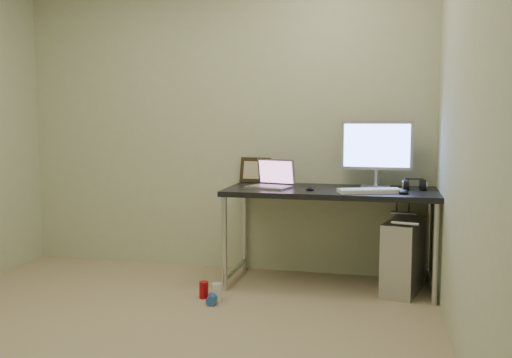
# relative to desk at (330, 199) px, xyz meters

# --- Properties ---
(floor) EXTENTS (3.50, 3.50, 0.00)m
(floor) POSITION_rel_desk_xyz_m (-0.96, -1.40, -0.67)
(floor) COLOR tan
(floor) RESTS_ON ground
(wall_back) EXTENTS (3.50, 0.02, 2.50)m
(wall_back) POSITION_rel_desk_xyz_m (-0.96, 0.35, 0.58)
(wall_back) COLOR beige
(wall_back) RESTS_ON ground
(wall_right) EXTENTS (0.02, 3.50, 2.50)m
(wall_right) POSITION_rel_desk_xyz_m (0.79, -1.40, 0.58)
(wall_right) COLOR beige
(wall_right) RESTS_ON ground
(desk) EXTENTS (1.58, 0.69, 0.75)m
(desk) POSITION_rel_desk_xyz_m (0.00, 0.00, 0.00)
(desk) COLOR black
(desk) RESTS_ON ground
(tower_computer) EXTENTS (0.34, 0.55, 0.57)m
(tower_computer) POSITION_rel_desk_xyz_m (0.54, -0.04, -0.40)
(tower_computer) COLOR #B9B9BE
(tower_computer) RESTS_ON ground
(cable_a) EXTENTS (0.01, 0.16, 0.69)m
(cable_a) POSITION_rel_desk_xyz_m (0.49, 0.30, -0.27)
(cable_a) COLOR black
(cable_a) RESTS_ON ground
(cable_b) EXTENTS (0.02, 0.11, 0.71)m
(cable_b) POSITION_rel_desk_xyz_m (0.58, 0.28, -0.29)
(cable_b) COLOR black
(cable_b) RESTS_ON ground
(can_red) EXTENTS (0.08, 0.08, 0.12)m
(can_red) POSITION_rel_desk_xyz_m (-0.85, -0.52, -0.61)
(can_red) COLOR #AF0A12
(can_red) RESTS_ON ground
(can_white) EXTENTS (0.08, 0.08, 0.13)m
(can_white) POSITION_rel_desk_xyz_m (-0.73, -0.57, -0.61)
(can_white) COLOR silver
(can_white) RESTS_ON ground
(can_blue) EXTENTS (0.09, 0.14, 0.07)m
(can_blue) POSITION_rel_desk_xyz_m (-0.75, -0.62, -0.64)
(can_blue) COLOR #2559B3
(can_blue) RESTS_ON ground
(laptop) EXTENTS (0.37, 0.33, 0.22)m
(laptop) POSITION_rel_desk_xyz_m (-0.45, -0.02, 0.13)
(laptop) COLOR silver
(laptop) RESTS_ON desk
(monitor) EXTENTS (0.55, 0.17, 0.51)m
(monitor) POSITION_rel_desk_xyz_m (0.33, 0.19, 0.38)
(monitor) COLOR silver
(monitor) RESTS_ON desk
(keyboard) EXTENTS (0.48, 0.29, 0.03)m
(keyboard) POSITION_rel_desk_xyz_m (0.30, -0.16, 0.09)
(keyboard) COLOR white
(keyboard) RESTS_ON desk
(mouse_right) EXTENTS (0.07, 0.11, 0.04)m
(mouse_right) POSITION_rel_desk_xyz_m (0.53, -0.16, 0.10)
(mouse_right) COLOR black
(mouse_right) RESTS_ON desk
(mouse_left) EXTENTS (0.07, 0.11, 0.03)m
(mouse_left) POSITION_rel_desk_xyz_m (-0.14, -0.10, 0.10)
(mouse_left) COLOR black
(mouse_left) RESTS_ON desk
(headphones) EXTENTS (0.17, 0.10, 0.11)m
(headphones) POSITION_rel_desk_xyz_m (0.61, 0.08, 0.11)
(headphones) COLOR black
(headphones) RESTS_ON desk
(picture_frame) EXTENTS (0.27, 0.11, 0.21)m
(picture_frame) POSITION_rel_desk_xyz_m (-0.66, 0.30, 0.18)
(picture_frame) COLOR black
(picture_frame) RESTS_ON desk
(webcam) EXTENTS (0.04, 0.03, 0.11)m
(webcam) POSITION_rel_desk_xyz_m (-0.41, 0.28, 0.16)
(webcam) COLOR silver
(webcam) RESTS_ON desk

